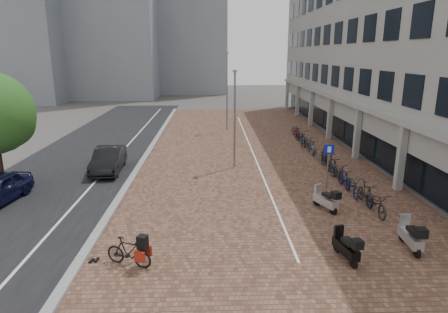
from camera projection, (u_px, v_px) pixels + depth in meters
ground at (229, 226)px, 15.68m from camera, size 140.00×140.00×0.00m
plaza_brick at (250, 152)px, 27.33m from camera, size 14.50×42.00×0.04m
street_asphalt at (92, 153)px, 26.98m from camera, size 8.00×50.00×0.03m
curb at (148, 152)px, 27.09m from camera, size 0.35×42.00×0.14m
lane_line at (121, 153)px, 27.04m from camera, size 0.12×44.00×0.00m
parking_line at (252, 151)px, 27.33m from camera, size 0.10×30.00×0.00m
office_building at (391, 30)px, 29.34m from camera, size 8.40×40.00×15.00m
bg_towers at (121, 4)px, 58.84m from camera, size 33.00×23.00×32.00m
car_dark at (109, 160)px, 22.75m from camera, size 1.73×4.36×1.41m
hero_bike at (129, 251)px, 12.63m from camera, size 1.71×1.04×1.17m
shoes at (94, 261)px, 12.95m from camera, size 0.38×0.34×0.08m
scooter_front at (326, 199)px, 17.09m from camera, size 1.08×1.64×1.09m
scooter_mid at (346, 246)px, 12.98m from camera, size 0.76×1.60×1.05m
scooter_back at (411, 235)px, 13.67m from camera, size 0.62×1.68×1.14m
parking_sign at (328, 160)px, 19.55m from camera, size 0.49×0.11×2.35m
lamp_near at (235, 121)px, 22.93m from camera, size 0.12×0.12×5.76m
lamp_far at (227, 92)px, 34.04m from camera, size 0.12×0.12×6.78m
bike_row at (321, 155)px, 24.48m from camera, size 1.16×18.12×1.05m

